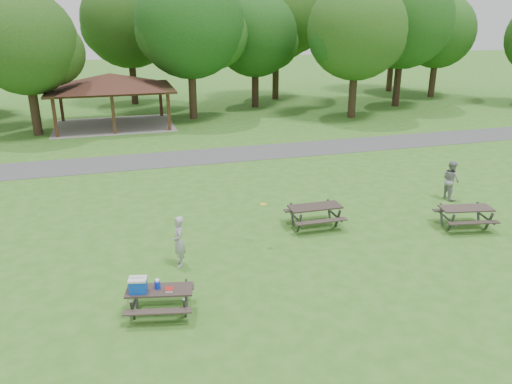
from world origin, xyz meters
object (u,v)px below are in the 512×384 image
object	(u,v)px
picnic_table_middle	(315,211)
frisbee_thrower	(179,241)
picnic_table_near	(153,291)
frisbee_catcher	(451,180)

from	to	relation	value
picnic_table_middle	frisbee_thrower	xyz separation A→B (m)	(-5.44, -1.69, 0.21)
picnic_table_near	frisbee_thrower	xyz separation A→B (m)	(1.07, 2.63, 0.14)
picnic_table_near	frisbee_thrower	world-z (taller)	frisbee_thrower
picnic_table_near	frisbee_thrower	bearing A→B (deg)	67.86
frisbee_thrower	frisbee_catcher	world-z (taller)	frisbee_catcher
frisbee_thrower	frisbee_catcher	xyz separation A→B (m)	(12.36, 2.87, 0.02)
frisbee_thrower	picnic_table_middle	bearing A→B (deg)	108.27
picnic_table_near	frisbee_catcher	size ratio (longest dim) A/B	1.17
picnic_table_near	frisbee_catcher	world-z (taller)	frisbee_catcher
picnic_table_near	frisbee_catcher	distance (m)	14.51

